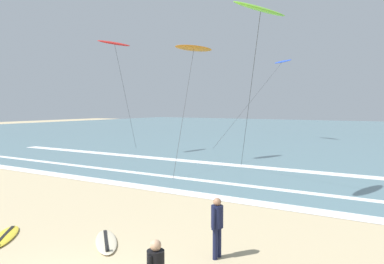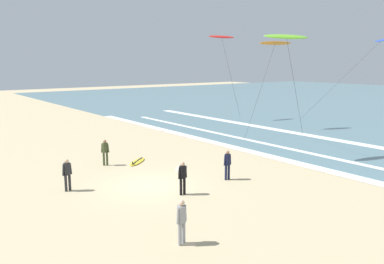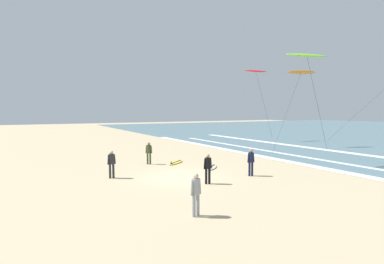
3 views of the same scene
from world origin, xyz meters
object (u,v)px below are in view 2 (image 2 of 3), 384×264
Objects in this scene: kite_lime_mid_center at (287,37)px; surfer_mid_group at (182,218)px; surfer_left_far at (67,172)px; kite_blue_far_left at (381,41)px; surfer_background_far at (105,150)px; kite_orange_high_right at (275,44)px; surfer_left_near at (183,175)px; surfer_foreground_main at (227,162)px; surfboard_right_spare at (181,168)px; surfboard_left_pile at (137,162)px; kite_red_high_left at (222,37)px.

surfer_mid_group is at bearing -64.58° from kite_lime_mid_center.
kite_blue_far_left is (-5.94, 40.53, 7.82)m from surfer_left_far.
surfer_background_far is 19.65m from kite_orange_high_right.
surfer_left_near is at bearing -74.97° from kite_blue_far_left.
kite_lime_mid_center is at bearing 101.30° from surfer_foreground_main.
kite_orange_high_right reaches higher than surfboard_right_spare.
surfer_mid_group is (7.94, 1.12, 0.00)m from surfer_left_far.
surfboard_right_spare is 10.28m from kite_lime_mid_center.
surfer_left_far is at bearing -74.51° from kite_orange_high_right.
surfboard_right_spare is (-7.85, 5.60, -0.91)m from surfer_mid_group.
kite_lime_mid_center reaches higher than surfer_left_near.
surfboard_right_spare is (-3.74, 2.58, -0.91)m from surfer_left_near.
kite_blue_far_left is at bearing 98.34° from surfer_left_far.
surfer_background_far is at bearing 168.02° from surfer_mid_group.
surfboard_right_spare is 3.18m from surfboard_left_pile.
kite_orange_high_right is at bearing 119.26° from surfer_left_near.
kite_lime_mid_center reaches higher than surfer_foreground_main.
kite_red_high_left reaches higher than surfer_background_far.
surfer_left_far is 41.70m from kite_blue_far_left.
kite_lime_mid_center is at bearing 80.67° from surfer_left_far.
kite_orange_high_right is (-9.84, 17.56, 6.94)m from surfer_left_near.
kite_lime_mid_center is (8.19, -8.45, -0.20)m from kite_orange_high_right.
surfer_background_far is at bearing -81.61° from kite_orange_high_right.
surfboard_right_spare is at bearing -48.07° from kite_red_high_left.
kite_blue_far_left reaches higher than kite_orange_high_right.
surfer_foreground_main is at bearing 30.48° from surfer_background_far.
kite_red_high_left is 1.12× the size of kite_orange_high_right.
kite_orange_high_right is at bearing 124.14° from surfer_mid_group.
surfer_foreground_main is 7.73m from surfer_background_far.
surfer_left_far is at bearing -132.78° from surfer_left_near.
kite_red_high_left is (-21.32, 20.58, 7.88)m from surfer_mid_group.
surfer_left_far is 26.69m from kite_red_high_left.
kite_lime_mid_center reaches higher than surfer_background_far.
surfer_foreground_main is 0.81× the size of surfboard_left_pile.
surfboard_left_pile is 36.32m from kite_blue_far_left.
kite_lime_mid_center is (5.51, 9.73, 6.75)m from surfer_background_far.
surfer_left_far is 0.13× the size of kite_blue_far_left.
surfer_mid_group reaches higher than surfboard_right_spare.
surfboard_right_spare is (0.08, 6.72, -0.91)m from surfer_left_far.
surfboard_left_pile is (-6.16, -2.02, -0.91)m from surfer_foreground_main.
kite_orange_high_right is (-9.35, 14.26, 6.94)m from surfer_foreground_main.
surfer_mid_group is 0.20× the size of kite_orange_high_right.
surfer_foreground_main is at bearing -56.75° from kite_orange_high_right.
surfboard_left_pile is (-10.76, 4.29, -0.91)m from surfer_mid_group.
surfboard_left_pile is at bearing -122.54° from kite_lime_mid_center.
surfer_background_far is (-7.16, -0.62, 0.00)m from surfer_left_near.
surfer_left_near is 6.83m from surfboard_left_pile.
surfer_left_near is 5.10m from surfer_mid_group.
surfer_left_near is 21.29m from kite_orange_high_right.
kite_lime_mid_center is (-5.76, 12.12, 6.75)m from surfer_mid_group.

